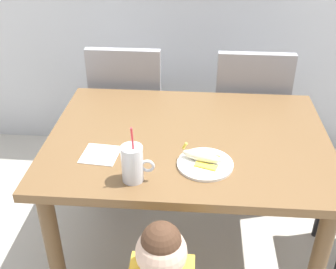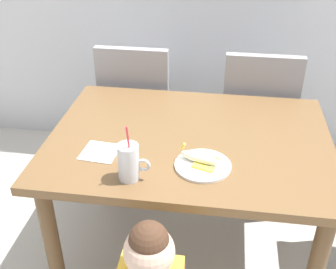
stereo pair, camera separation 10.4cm
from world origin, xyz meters
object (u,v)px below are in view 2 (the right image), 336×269
at_px(dining_table, 189,156).
at_px(dining_chair_left, 138,106).
at_px(milk_cup, 129,164).
at_px(peeled_banana, 200,158).
at_px(paper_napkin, 100,152).
at_px(dining_chair_right, 257,115).
at_px(snack_plate, 203,166).

xyz_separation_m(dining_table, dining_chair_left, (-0.39, 0.66, -0.11)).
distance_m(dining_table, milk_cup, 0.43).
distance_m(peeled_banana, paper_napkin, 0.43).
xyz_separation_m(dining_chair_right, snack_plate, (-0.27, -0.88, 0.22)).
xyz_separation_m(dining_chair_left, peeled_banana, (0.45, -0.87, 0.24)).
height_order(dining_table, snack_plate, snack_plate).
xyz_separation_m(dining_chair_right, milk_cup, (-0.55, -0.99, 0.28)).
relative_size(dining_chair_left, dining_chair_right, 1.00).
relative_size(milk_cup, peeled_banana, 1.43).
bearing_deg(snack_plate, dining_chair_left, 117.64).
distance_m(dining_table, paper_napkin, 0.42).
height_order(snack_plate, paper_napkin, snack_plate).
xyz_separation_m(dining_chair_left, milk_cup, (0.18, -1.00, 0.28)).
distance_m(dining_chair_left, milk_cup, 1.05).
bearing_deg(dining_table, paper_napkin, -153.51).
bearing_deg(dining_chair_left, peeled_banana, 117.39).
xyz_separation_m(milk_cup, paper_napkin, (-0.17, 0.16, -0.06)).
bearing_deg(dining_chair_right, peeled_banana, 71.86).
relative_size(dining_table, paper_napkin, 8.49).
distance_m(dining_table, dining_chair_left, 0.77).
xyz_separation_m(dining_chair_left, snack_plate, (0.46, -0.88, 0.22)).
bearing_deg(peeled_banana, milk_cup, -153.80).
height_order(dining_chair_right, peeled_banana, dining_chair_right).
bearing_deg(peeled_banana, paper_napkin, 176.39).
bearing_deg(milk_cup, snack_plate, 22.71).
bearing_deg(dining_chair_right, dining_table, 62.06).
relative_size(dining_chair_left, milk_cup, 3.83).
xyz_separation_m(dining_table, milk_cup, (-0.20, -0.34, 0.17)).
distance_m(dining_chair_right, milk_cup, 1.17).
bearing_deg(peeled_banana, dining_table, 106.79).
bearing_deg(snack_plate, peeled_banana, 130.76).
relative_size(dining_chair_left, snack_plate, 4.17).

